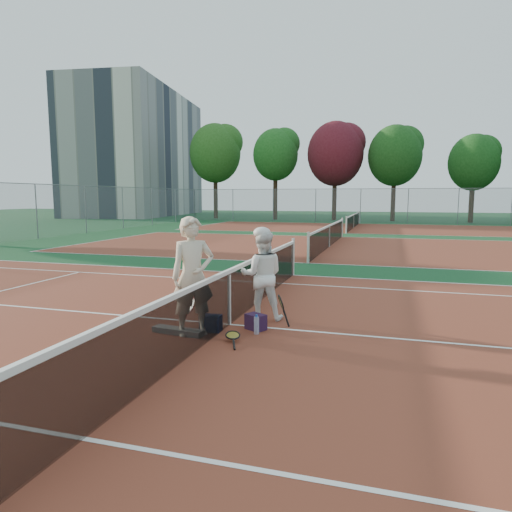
# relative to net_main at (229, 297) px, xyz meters

# --- Properties ---
(ground) EXTENTS (130.00, 130.00, 0.00)m
(ground) POSITION_rel_net_main_xyz_m (0.00, 0.00, -0.51)
(ground) COLOR #103D1D
(ground) RESTS_ON ground
(court_main) EXTENTS (23.77, 10.97, 0.01)m
(court_main) POSITION_rel_net_main_xyz_m (0.00, 0.00, -0.51)
(court_main) COLOR maroon
(court_main) RESTS_ON ground
(court_far_a) EXTENTS (23.77, 10.97, 0.01)m
(court_far_a) POSITION_rel_net_main_xyz_m (0.00, 13.50, -0.51)
(court_far_a) COLOR maroon
(court_far_a) RESTS_ON ground
(court_far_b) EXTENTS (23.77, 10.97, 0.01)m
(court_far_b) POSITION_rel_net_main_xyz_m (0.00, 27.00, -0.51)
(court_far_b) COLOR maroon
(court_far_b) RESTS_ON ground
(net_main) EXTENTS (0.10, 10.98, 1.02)m
(net_main) POSITION_rel_net_main_xyz_m (0.00, 0.00, 0.00)
(net_main) COLOR black
(net_main) RESTS_ON ground
(net_far_a) EXTENTS (0.10, 10.98, 1.02)m
(net_far_a) POSITION_rel_net_main_xyz_m (0.00, 13.50, 0.00)
(net_far_a) COLOR black
(net_far_a) RESTS_ON ground
(net_far_b) EXTENTS (0.10, 10.98, 1.02)m
(net_far_b) POSITION_rel_net_main_xyz_m (0.00, 27.00, 0.00)
(net_far_b) COLOR black
(net_far_b) RESTS_ON ground
(fence_back) EXTENTS (32.00, 0.06, 3.00)m
(fence_back) POSITION_rel_net_main_xyz_m (0.00, 34.00, 0.99)
(fence_back) COLOR slate
(fence_back) RESTS_ON ground
(apartment_block) EXTENTS (12.96, 23.18, 15.00)m
(apartment_block) POSITION_rel_net_main_xyz_m (-28.00, 44.00, 6.99)
(apartment_block) COLOR beige
(apartment_block) RESTS_ON ground
(player_a) EXTENTS (0.87, 0.82, 1.99)m
(player_a) POSITION_rel_net_main_xyz_m (-0.38, -0.73, 0.49)
(player_a) COLOR beige
(player_a) RESTS_ON ground
(player_b) EXTENTS (0.96, 0.83, 1.69)m
(player_b) POSITION_rel_net_main_xyz_m (0.46, 0.54, 0.34)
(player_b) COLOR white
(player_b) RESTS_ON ground
(racket_red) EXTENTS (0.40, 0.41, 0.54)m
(racket_red) POSITION_rel_net_main_xyz_m (-0.56, -0.44, -0.24)
(racket_red) COLOR maroon
(racket_red) RESTS_ON ground
(racket_black_held) EXTENTS (0.31, 0.34, 0.58)m
(racket_black_held) POSITION_rel_net_main_xyz_m (0.93, 0.12, -0.22)
(racket_black_held) COLOR black
(racket_black_held) RESTS_ON ground
(racket_spare) EXTENTS (0.48, 0.65, 0.13)m
(racket_spare) POSITION_rel_net_main_xyz_m (0.38, -0.88, -0.44)
(racket_spare) COLOR black
(racket_spare) RESTS_ON ground
(sports_bag_navy) EXTENTS (0.38, 0.28, 0.28)m
(sports_bag_navy) POSITION_rel_net_main_xyz_m (-0.17, -0.47, -0.37)
(sports_bag_navy) COLOR black
(sports_bag_navy) RESTS_ON ground
(sports_bag_purple) EXTENTS (0.41, 0.37, 0.28)m
(sports_bag_purple) POSITION_rel_net_main_xyz_m (0.55, -0.16, -0.37)
(sports_bag_purple) COLOR black
(sports_bag_purple) RESTS_ON ground
(net_cover_canvas) EXTENTS (0.95, 0.33, 0.10)m
(net_cover_canvas) POSITION_rel_net_main_xyz_m (-0.64, -0.78, -0.46)
(net_cover_canvas) COLOR #66615C
(net_cover_canvas) RESTS_ON ground
(water_bottle) EXTENTS (0.09, 0.09, 0.30)m
(water_bottle) POSITION_rel_net_main_xyz_m (0.64, -0.41, -0.36)
(water_bottle) COLOR #C9DEFF
(water_bottle) RESTS_ON ground
(tree_back_0) EXTENTS (5.35, 5.35, 9.91)m
(tree_back_0) POSITION_rel_net_main_xyz_m (-15.36, 37.99, 6.29)
(tree_back_0) COLOR #382314
(tree_back_0) RESTS_ON ground
(tree_back_1) EXTENTS (4.51, 4.51, 9.08)m
(tree_back_1) POSITION_rel_net_main_xyz_m (-8.75, 37.72, 5.94)
(tree_back_1) COLOR #382314
(tree_back_1) RESTS_ON ground
(tree_back_maroon) EXTENTS (5.44, 5.44, 9.57)m
(tree_back_maroon) POSITION_rel_net_main_xyz_m (-2.81, 38.04, 5.92)
(tree_back_maroon) COLOR #382314
(tree_back_maroon) RESTS_ON ground
(tree_back_3) EXTENTS (4.96, 4.96, 8.99)m
(tree_back_3) POSITION_rel_net_main_xyz_m (2.75, 37.98, 5.60)
(tree_back_3) COLOR #382314
(tree_back_3) RESTS_ON ground
(tree_back_4) EXTENTS (4.33, 4.33, 7.80)m
(tree_back_4) POSITION_rel_net_main_xyz_m (9.47, 37.22, 4.77)
(tree_back_4) COLOR #382314
(tree_back_4) RESTS_ON ground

